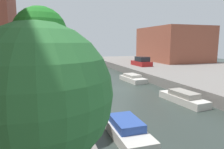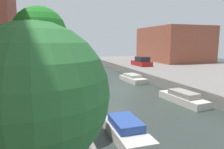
% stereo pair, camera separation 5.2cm
% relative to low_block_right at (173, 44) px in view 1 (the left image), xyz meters
% --- Properties ---
extents(ground_plane, '(84.00, 84.00, 0.00)m').
position_rel_low_block_right_xyz_m(ground_plane, '(-18.00, -16.22, -4.30)').
color(ground_plane, '#2D3833').
extents(low_block_right, '(10.00, 12.78, 6.60)m').
position_rel_low_block_right_xyz_m(low_block_right, '(0.00, 0.00, 0.00)').
color(low_block_right, brown).
rests_on(low_block_right, quay_right).
extents(street_tree_0, '(2.10, 2.10, 4.03)m').
position_rel_low_block_right_xyz_m(street_tree_0, '(-24.74, -31.89, -0.36)').
color(street_tree_0, brown).
rests_on(street_tree_0, quay_left).
extents(street_tree_1, '(2.50, 2.50, 5.37)m').
position_rel_low_block_right_xyz_m(street_tree_1, '(-24.74, -24.69, 0.79)').
color(street_tree_1, brown).
rests_on(street_tree_1, quay_left).
extents(street_tree_2, '(2.56, 2.56, 5.13)m').
position_rel_low_block_right_xyz_m(street_tree_2, '(-24.74, -16.86, 0.51)').
color(street_tree_2, brown).
rests_on(street_tree_2, quay_left).
extents(street_tree_3, '(2.76, 2.76, 5.07)m').
position_rel_low_block_right_xyz_m(street_tree_3, '(-24.74, -8.64, 0.37)').
color(street_tree_3, brown).
rests_on(street_tree_3, quay_left).
extents(street_tree_4, '(1.98, 1.98, 4.54)m').
position_rel_low_block_right_xyz_m(street_tree_4, '(-24.74, -0.51, 0.19)').
color(street_tree_4, brown).
rests_on(street_tree_4, quay_left).
extents(street_tree_5, '(2.03, 2.03, 4.33)m').
position_rel_low_block_right_xyz_m(street_tree_5, '(-24.74, 7.50, -0.06)').
color(street_tree_5, brown).
rests_on(street_tree_5, quay_left).
extents(parked_car, '(1.94, 4.09, 1.45)m').
position_rel_low_block_right_xyz_m(parked_car, '(-9.83, -5.80, -2.70)').
color(parked_car, maroon).
rests_on(parked_car, quay_right).
extents(moored_boat_left_1, '(1.56, 3.83, 0.95)m').
position_rel_low_block_right_xyz_m(moored_boat_left_1, '(-20.91, -26.10, -3.90)').
color(moored_boat_left_1, beige).
rests_on(moored_boat_left_1, ground_plane).
extents(moored_boat_left_2, '(1.56, 3.73, 0.82)m').
position_rel_low_block_right_xyz_m(moored_boat_left_2, '(-20.88, -17.73, -3.94)').
color(moored_boat_left_2, '#195638').
rests_on(moored_boat_left_2, ground_plane).
extents(moored_boat_left_3, '(1.70, 3.07, 0.48)m').
position_rel_low_block_right_xyz_m(moored_boat_left_3, '(-21.28, -9.59, -4.06)').
color(moored_boat_left_3, '#33476B').
rests_on(moored_boat_left_3, ground_plane).
extents(moored_boat_right_2, '(1.73, 4.43, 0.93)m').
position_rel_low_block_right_xyz_m(moored_boat_right_2, '(-14.37, -21.99, -3.92)').
color(moored_boat_right_2, beige).
rests_on(moored_boat_right_2, ground_plane).
extents(moored_boat_right_3, '(1.98, 4.24, 0.85)m').
position_rel_low_block_right_xyz_m(moored_boat_right_3, '(-14.47, -12.66, -3.94)').
color(moored_boat_right_3, beige).
rests_on(moored_boat_right_3, ground_plane).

